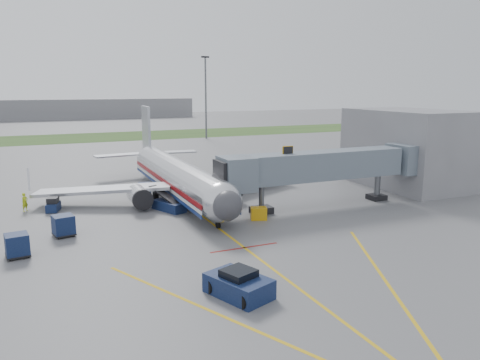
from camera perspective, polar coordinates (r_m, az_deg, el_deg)
name	(u,v)px	position (r m, az deg, el deg)	size (l,w,h in m)	color
ground	(226,234)	(42.15, -1.71, -6.59)	(400.00, 400.00, 0.00)	#565659
grass_strip	(97,137)	(128.74, -17.00, 5.02)	(300.00, 25.00, 0.01)	#2D4C1E
apron_markings	(263,262)	(35.78, 2.81, -9.90)	(21.52, 50.00, 0.01)	gold
airliner	(177,176)	(55.52, -7.65, 0.50)	(32.10, 35.67, 10.25)	silver
jet_bridge	(319,167)	(51.28, 9.55, 1.63)	(25.30, 4.00, 6.90)	slate
terminal	(408,148)	(65.70, 19.77, 3.68)	(10.00, 16.00, 10.00)	slate
light_mast_right	(206,96)	(119.15, -4.20, 10.21)	(2.00, 0.44, 20.40)	#595B60
distant_terminal	(46,109)	(207.46, -22.58, 7.95)	(120.00, 14.00, 8.00)	slate
pushback_tug	(239,285)	(30.11, -0.17, -12.64)	(3.84, 4.75, 1.72)	#0D173A
baggage_tug	(53,205)	(53.26, -21.81, -2.86)	(1.66, 2.37, 1.50)	#0D173A
baggage_cart_a	(63,226)	(44.12, -20.72, -5.22)	(2.04, 2.04, 1.87)	#0D173A
baggage_cart_b	(17,245)	(40.22, -25.52, -7.21)	(1.91, 1.91, 1.84)	#0D173A
baggage_cart_c	(144,190)	(57.08, -11.58, -1.17)	(1.89, 1.89, 1.67)	#0D173A
belt_loader	(169,205)	(50.35, -8.69, -3.05)	(3.12, 4.93, 2.35)	#0D173A
ground_power_cart	(259,214)	(46.44, 2.29, -4.10)	(1.82, 1.51, 1.25)	#C68D0B
ramp_worker	(25,202)	(54.34, -24.75, -2.47)	(0.72, 0.47, 1.98)	#ADC617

